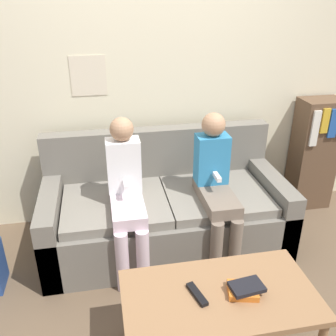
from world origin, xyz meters
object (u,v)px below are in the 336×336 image
Objects in this scene: coffee_table at (219,300)px; bookshelf at (313,154)px; tv_remote at (197,294)px; couch at (165,211)px; person_right at (216,182)px; person_left at (126,191)px.

bookshelf is (1.36, 1.44, 0.12)m from coffee_table.
coffee_table is at bearing -19.11° from tv_remote.
tv_remote is at bearing -91.36° from couch.
person_right is 1.07× the size of bookshelf.
tv_remote is 0.17× the size of bookshelf.
coffee_table is at bearing -84.99° from couch.
coffee_table is 5.93× the size of tv_remote.
coffee_table is 0.93× the size of person_left.
person_right is at bearing 0.03° from person_left.
person_left is at bearing 114.33° from coffee_table.
couch is 1.68× the size of person_left.
person_right is (0.35, -0.20, 0.33)m from couch.
coffee_table is at bearing -133.32° from bookshelf.
tv_remote is (-0.37, -0.90, -0.16)m from person_right.
tv_remote is (0.29, -0.90, -0.16)m from person_left.
person_right is (0.66, 0.00, 0.00)m from person_left.
person_left reaches higher than person_right.
person_left is 0.95m from tv_remote.
bookshelf is (1.49, 1.44, 0.06)m from tv_remote.
couch is 1.11m from tv_remote.
bookshelf is at bearing 16.95° from person_left.
coffee_table is 0.96m from person_right.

